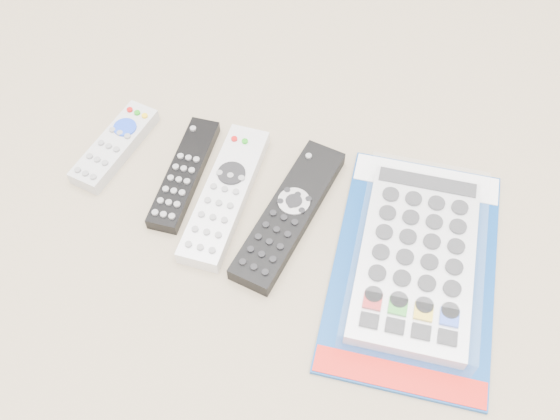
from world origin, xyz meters
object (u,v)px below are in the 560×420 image
(remote_slim_black, at_px, (184,174))
(remote_silver_dvd, at_px, (225,195))
(jumbo_remote_packaged, at_px, (417,257))
(remote_small_grey, at_px, (115,146))
(remote_large_black, at_px, (289,214))

(remote_slim_black, xyz_separation_m, remote_silver_dvd, (0.07, -0.02, 0.00))
(remote_slim_black, height_order, jumbo_remote_packaged, jumbo_remote_packaged)
(remote_small_grey, xyz_separation_m, jumbo_remote_packaged, (0.45, -0.06, 0.01))
(remote_silver_dvd, bearing_deg, remote_large_black, -3.69)
(remote_slim_black, height_order, remote_large_black, remote_large_black)
(remote_small_grey, distance_m, remote_silver_dvd, 0.19)
(remote_large_black, bearing_deg, remote_slim_black, -178.12)
(remote_small_grey, height_order, jumbo_remote_packaged, jumbo_remote_packaged)
(remote_small_grey, bearing_deg, remote_slim_black, 1.59)
(remote_slim_black, relative_size, jumbo_remote_packaged, 0.55)
(remote_slim_black, distance_m, jumbo_remote_packaged, 0.34)
(remote_small_grey, height_order, remote_slim_black, remote_small_grey)
(remote_large_black, bearing_deg, remote_small_grey, -178.14)
(remote_small_grey, distance_m, remote_large_black, 0.28)
(remote_small_grey, xyz_separation_m, remote_slim_black, (0.11, -0.02, -0.00))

